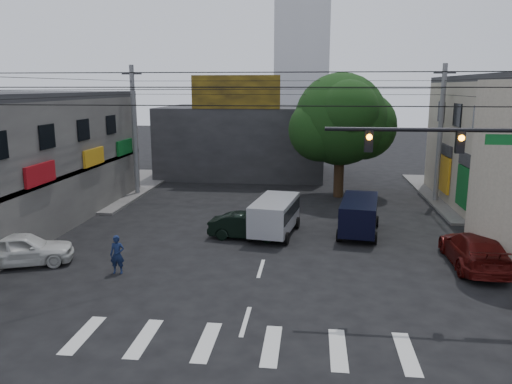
% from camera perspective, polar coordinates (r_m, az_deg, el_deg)
% --- Properties ---
extents(ground, '(160.00, 160.00, 0.00)m').
position_cam_1_polar(ground, '(19.98, -0.04, -10.76)').
color(ground, black).
rests_on(ground, ground).
extents(sidewalk_far_left, '(16.00, 16.00, 0.15)m').
position_cam_1_polar(sidewalk_far_left, '(42.20, -22.08, 0.63)').
color(sidewalk_far_left, '#514F4C').
rests_on(sidewalk_far_left, ground).
extents(building_far, '(14.00, 10.00, 6.00)m').
position_cam_1_polar(building_far, '(44.98, -1.34, 5.93)').
color(building_far, '#232326').
rests_on(building_far, ground).
extents(billboard, '(7.00, 0.30, 2.60)m').
position_cam_1_polar(billboard, '(39.88, -2.35, 11.34)').
color(billboard, olive).
rests_on(billboard, building_far).
extents(street_tree, '(6.40, 6.40, 8.70)m').
position_cam_1_polar(street_tree, '(35.44, 9.65, 8.16)').
color(street_tree, black).
rests_on(street_tree, ground).
extents(traffic_gantry, '(7.10, 0.35, 7.20)m').
position_cam_1_polar(traffic_gantry, '(18.46, 24.49, 1.87)').
color(traffic_gantry, black).
rests_on(traffic_gantry, ground).
extents(utility_pole_far_left, '(0.32, 0.32, 9.20)m').
position_cam_1_polar(utility_pole_far_left, '(36.69, -13.71, 6.74)').
color(utility_pole_far_left, '#59595B').
rests_on(utility_pole_far_left, ground).
extents(utility_pole_far_right, '(0.32, 0.32, 9.20)m').
position_cam_1_polar(utility_pole_far_right, '(35.46, 20.29, 6.18)').
color(utility_pole_far_right, '#59595B').
rests_on(utility_pole_far_right, ground).
extents(dark_sedan, '(2.03, 4.18, 1.30)m').
position_cam_1_polar(dark_sedan, '(25.82, -0.99, -3.93)').
color(dark_sedan, black).
rests_on(dark_sedan, ground).
extents(white_compact, '(4.59, 5.47, 1.47)m').
position_cam_1_polar(white_compact, '(24.31, -25.21, -5.91)').
color(white_compact, silver).
rests_on(white_compact, ground).
extents(maroon_sedan, '(2.31, 5.30, 1.52)m').
position_cam_1_polar(maroon_sedan, '(23.84, 23.69, -6.06)').
color(maroon_sedan, '#490C0A').
rests_on(maroon_sedan, ground).
extents(silver_minivan, '(4.99, 3.14, 1.92)m').
position_cam_1_polar(silver_minivan, '(26.37, 2.15, -2.90)').
color(silver_minivan, '#A6A8AE').
rests_on(silver_minivan, ground).
extents(navy_van, '(5.21, 3.11, 1.88)m').
position_cam_1_polar(navy_van, '(27.09, 11.70, -2.78)').
color(navy_van, black).
rests_on(navy_van, ground).
extents(traffic_officer, '(0.68, 0.51, 1.64)m').
position_cam_1_polar(traffic_officer, '(21.85, -15.57, -6.91)').
color(traffic_officer, '#111D3E').
rests_on(traffic_officer, ground).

